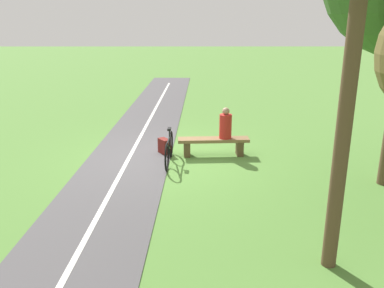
{
  "coord_description": "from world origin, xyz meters",
  "views": [
    {
      "loc": [
        -0.53,
        9.75,
        3.44
      ],
      "look_at": [
        -0.55,
        1.59,
        0.87
      ],
      "focal_mm": 38.02,
      "sensor_mm": 36.0,
      "label": 1
    }
  ],
  "objects_px": {
    "bench": "(213,143)",
    "person_seated": "(226,125)",
    "bicycle": "(169,149)",
    "backpack": "(165,146)"
  },
  "relations": [
    {
      "from": "person_seated",
      "to": "bicycle",
      "type": "xyz_separation_m",
      "value": [
        1.41,
        0.61,
        -0.45
      ]
    },
    {
      "from": "person_seated",
      "to": "backpack",
      "type": "distance_m",
      "value": 1.68
    },
    {
      "from": "bicycle",
      "to": "backpack",
      "type": "relative_size",
      "value": 4.16
    },
    {
      "from": "bicycle",
      "to": "backpack",
      "type": "distance_m",
      "value": 0.76
    },
    {
      "from": "person_seated",
      "to": "bicycle",
      "type": "bearing_deg",
      "value": 20.77
    },
    {
      "from": "person_seated",
      "to": "bicycle",
      "type": "relative_size",
      "value": 0.47
    },
    {
      "from": "person_seated",
      "to": "backpack",
      "type": "bearing_deg",
      "value": -6.92
    },
    {
      "from": "bench",
      "to": "person_seated",
      "type": "distance_m",
      "value": 0.57
    },
    {
      "from": "backpack",
      "to": "bicycle",
      "type": "bearing_deg",
      "value": 102.16
    },
    {
      "from": "bench",
      "to": "bicycle",
      "type": "xyz_separation_m",
      "value": [
        1.11,
        0.6,
        0.04
      ]
    }
  ]
}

